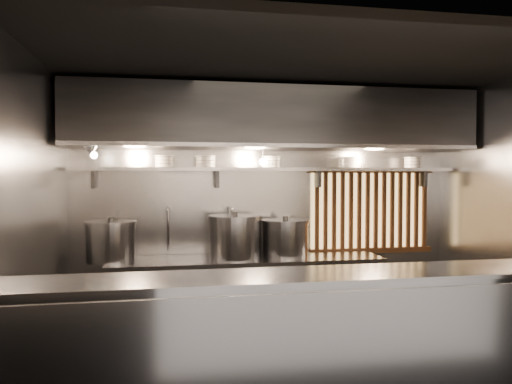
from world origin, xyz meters
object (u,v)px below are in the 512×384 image
object	(u,v)px
heat_lamp	(91,149)
stock_pot_left	(111,241)
stock_pot_right	(285,238)
stock_pot_mid	(235,237)
pendant_bulb	(263,162)

from	to	relation	value
heat_lamp	stock_pot_left	bearing A→B (deg)	64.85
heat_lamp	stock_pot_right	xyz separation A→B (m)	(2.05, 0.32, -0.96)
stock_pot_left	stock_pot_mid	distance (m)	1.32
pendant_bulb	stock_pot_mid	world-z (taller)	pendant_bulb
heat_lamp	stock_pot_mid	distance (m)	1.76
stock_pot_left	stock_pot_right	size ratio (longest dim) A/B	0.81
stock_pot_left	stock_pot_mid	world-z (taller)	stock_pot_mid
pendant_bulb	stock_pot_mid	distance (m)	0.89
heat_lamp	stock_pot_left	xyz separation A→B (m)	(0.15, 0.32, -0.95)
heat_lamp	stock_pot_right	size ratio (longest dim) A/B	0.49
stock_pot_left	stock_pot_mid	size ratio (longest dim) A/B	0.78
stock_pot_mid	stock_pot_right	world-z (taller)	stock_pot_mid
stock_pot_mid	stock_pot_right	distance (m)	0.58
pendant_bulb	stock_pot_left	world-z (taller)	pendant_bulb
stock_pot_left	stock_pot_right	xyz separation A→B (m)	(1.90, 0.00, -0.01)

